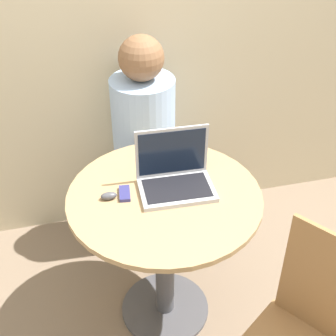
% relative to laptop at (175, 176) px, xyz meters
% --- Properties ---
extents(ground_plane, '(12.00, 12.00, 0.00)m').
position_rel_laptop_xyz_m(ground_plane, '(-0.06, -0.04, -0.83)').
color(ground_plane, '#7F6B56').
extents(back_wall, '(7.00, 0.05, 2.60)m').
position_rel_laptop_xyz_m(back_wall, '(-0.06, 0.80, 0.47)').
color(back_wall, beige).
rests_on(back_wall, ground_plane).
extents(round_table, '(0.84, 0.84, 0.77)m').
position_rel_laptop_xyz_m(round_table, '(-0.06, -0.04, -0.26)').
color(round_table, '#4C4C51').
rests_on(round_table, ground_plane).
extents(laptop, '(0.33, 0.23, 0.26)m').
position_rel_laptop_xyz_m(laptop, '(0.00, 0.00, 0.00)').
color(laptop, '#B7B7BC').
rests_on(laptop, round_table).
extents(cell_phone, '(0.06, 0.10, 0.02)m').
position_rel_laptop_xyz_m(cell_phone, '(-0.22, -0.01, -0.05)').
color(cell_phone, navy).
rests_on(cell_phone, round_table).
extents(computer_mouse, '(0.07, 0.04, 0.03)m').
position_rel_laptop_xyz_m(computer_mouse, '(-0.29, -0.02, -0.04)').
color(computer_mouse, '#4C4C51').
rests_on(computer_mouse, round_table).
extents(person_seated, '(0.36, 0.53, 1.25)m').
position_rel_laptop_xyz_m(person_seated, '(-0.02, 0.62, -0.30)').
color(person_seated, '#4C4742').
rests_on(person_seated, ground_plane).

